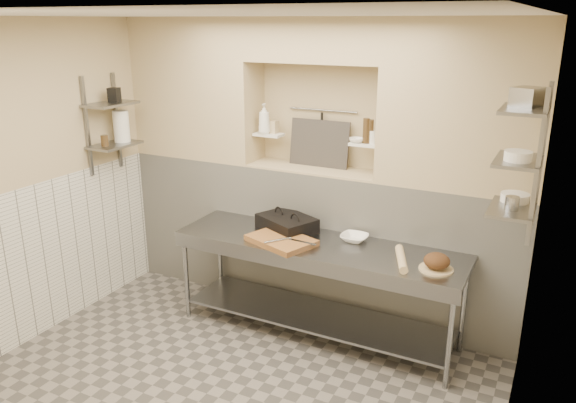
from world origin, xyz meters
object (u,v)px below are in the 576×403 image
Objects in this scene: bowl_alcove at (356,140)px; bread_loaf at (437,261)px; rolling_pin at (401,259)px; prep_table at (317,270)px; bottle_soap at (264,119)px; mixing_bowl at (354,238)px; panini_press at (287,224)px; jug_left at (121,126)px; cutting_board at (281,240)px.

bread_loaf is at bearing -33.80° from bowl_alcove.
bread_loaf is (0.28, -0.01, 0.04)m from rolling_pin.
prep_table is 1.55m from bottle_soap.
bowl_alcove is at bearing 112.04° from mixing_bowl.
panini_press is 3.00× the size of bread_loaf.
jug_left is (-2.90, 0.05, 0.83)m from rolling_pin.
rolling_pin is 1.54× the size of bottle_soap.
prep_table is 0.44m from mixing_bowl.
jug_left is at bearing -157.51° from bottle_soap.
mixing_bowl is (0.27, 0.21, 0.29)m from prep_table.
bottle_soap is (-1.08, 0.32, 0.93)m from mixing_bowl.
jug_left is (-1.75, -0.18, 0.80)m from panini_press.
rolling_pin is at bearing -43.56° from bowl_alcove.
panini_press is 2.10× the size of bottle_soap.
mixing_bowl is at bearing 160.38° from bread_loaf.
mixing_bowl is (0.65, 0.04, -0.04)m from panini_press.
jug_left is at bearing 179.01° from bread_loaf.
bread_loaf is 3.28m from jug_left.
bottle_soap is 0.95× the size of jug_left.
rolling_pin is at bearing 13.36° from panini_press.
jug_left reaches higher than bread_loaf.
panini_press is 1.05m from bottle_soap.
prep_table is 12.68× the size of bread_loaf.
bottle_soap is (-0.81, 0.53, 1.22)m from prep_table.
mixing_bowl is 0.82× the size of bottle_soap.
rolling_pin reaches higher than prep_table.
prep_table is at bearing 0.52° from jug_left.
bread_loaf is at bearing 15.18° from panini_press.
cutting_board is at bearing -155.89° from prep_table.
bowl_alcove is 2.33m from jug_left.
cutting_board is at bearing -121.98° from bowl_alcove.
bottle_soap is at bearing 147.08° from prep_table.
jug_left is at bearing 179.09° from rolling_pin.
bowl_alcove is (-0.14, 0.34, 0.80)m from mixing_bowl.
cutting_board is 1.82× the size of jug_left.
prep_table is 0.53m from panini_press.
rolling_pin is 3.02m from jug_left.
panini_press is 1.00m from bowl_alcove.
cutting_board is at bearing -148.94° from mixing_bowl.
mixing_bowl is 0.88m from bowl_alcove.
rolling_pin is at bearing 178.18° from bread_loaf.
rolling_pin is 1.19m from bowl_alcove.
bowl_alcove is 0.43× the size of jug_left.
prep_table is 1.11m from bread_loaf.
mixing_bowl reaches higher than cutting_board.
prep_table is at bearing -32.92° from bottle_soap.
bottle_soap is at bearing 128.60° from cutting_board.
bowl_alcove reaches higher than bread_loaf.
cutting_board is at bearing -3.42° from jug_left.
mixing_bowl is 1.17× the size of bread_loaf.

